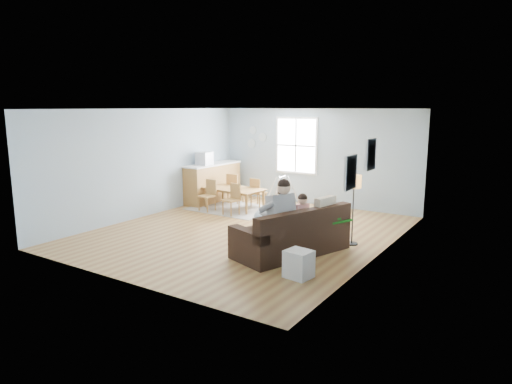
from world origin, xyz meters
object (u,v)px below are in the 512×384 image
Objects in this scene: dining_table at (233,199)px; sofa at (293,237)px; chair_sw at (209,194)px; toddler at (299,212)px; monitor at (204,158)px; chair_ne at (257,191)px; counter at (213,182)px; chair_se at (233,198)px; floor_lamp at (354,187)px; father at (276,214)px; storage_cube at (298,264)px; baby_swing at (282,192)px; chair_nw at (234,187)px.

sofa is at bearing -33.81° from dining_table.
sofa reaches higher than chair_sw.
toddler is at bearing 92.10° from sofa.
sofa is 6.22× the size of monitor.
chair_ne is (0.42, 0.54, 0.17)m from dining_table.
sofa is 5.28m from counter.
chair_se is at bearing 148.22° from toddler.
toddler is at bearing -45.67° from chair_ne.
toddler is 0.65× the size of floor_lamp.
father is 1.62× the size of toddler.
father is 1.85× the size of chair_se.
storage_cube is at bearing -91.65° from floor_lamp.
monitor is (-4.30, 2.43, 0.53)m from toddler.
floor_lamp is at bearing -10.61° from chair_sw.
counter is at bearing 159.78° from floor_lamp.
baby_swing reaches higher than dining_table.
monitor is at bearing -151.50° from baby_swing.
dining_table is 1.86× the size of chair_nw.
floor_lamp reaches higher than counter.
toddler is 1.26m from floor_lamp.
storage_cube is at bearing -50.02° from chair_ne.
father is 0.53m from toddler.
chair_se is 1.37m from chair_nw.
baby_swing reaches higher than storage_cube.
floor_lamp is 1.76× the size of chair_se.
chair_nw is at bearing 135.77° from storage_cube.
chair_nw reaches higher than storage_cube.
counter is (-1.52, -0.05, 0.12)m from chair_ne.
chair_se is at bearing -91.14° from chair_ne.
chair_se is (-2.82, 1.74, -0.33)m from toddler.
sofa is at bearing -34.89° from chair_se.
chair_nw is at bearing 141.27° from toddler.
floor_lamp is 4.47m from chair_sw.
chair_ne is at bearing 151.57° from floor_lamp.
chair_nw is (0.04, 1.10, 0.02)m from chair_sw.
chair_nw reaches higher than baby_swing.
sofa is 4.40m from baby_swing.
father is 0.92× the size of dining_table.
father reaches higher than storage_cube.
floor_lamp is 3.62× the size of monitor.
floor_lamp is at bearing -16.32° from monitor.
father is 1.72× the size of chair_nw.
counter is 0.83m from monitor.
floor_lamp is at bearing 88.35° from storage_cube.
toddler reaches higher than dining_table.
chair_nw is (-3.59, 2.88, -0.29)m from toddler.
dining_table is 0.71m from chair_se.
chair_nw is at bearing -153.75° from baby_swing.
floor_lamp is at bearing 53.40° from toddler.
baby_swing is (-2.35, 3.49, -0.41)m from toddler.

